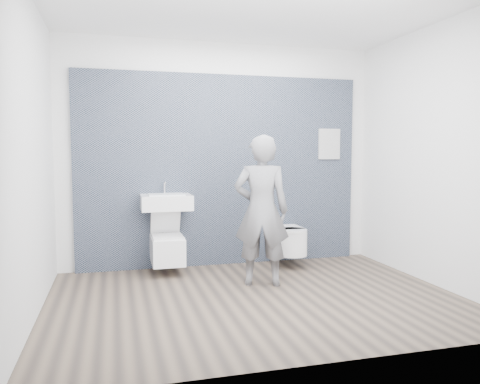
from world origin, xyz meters
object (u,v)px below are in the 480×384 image
object	(u,v)px
toilet_square	(167,248)
visitor	(261,211)
washbasin	(166,202)
toilet_rounded	(289,241)

from	to	relation	value
toilet_square	visitor	size ratio (longest dim) A/B	0.43
toilet_square	visitor	world-z (taller)	visitor
washbasin	visitor	world-z (taller)	visitor
toilet_square	toilet_rounded	bearing A→B (deg)	-1.56
washbasin	toilet_rounded	world-z (taller)	washbasin
toilet_rounded	toilet_square	bearing A→B (deg)	178.44
toilet_square	toilet_rounded	world-z (taller)	toilet_square
toilet_square	visitor	xyz separation A→B (m)	(0.93, -0.74, 0.50)
washbasin	visitor	xyz separation A→B (m)	(0.93, -0.78, -0.04)
washbasin	toilet_square	distance (m)	0.55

